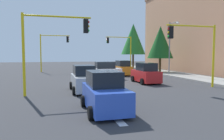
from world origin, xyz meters
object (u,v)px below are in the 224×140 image
(tree_roadside_far, at_px, (133,39))
(car_orange, at_px, (122,68))
(car_white, at_px, (104,71))
(traffic_signal_near_right, at_px, (52,38))
(car_red, at_px, (146,74))
(traffic_signal_far_left, at_px, (121,46))
(car_blue, at_px, (105,93))
(street_lamp_curbside, at_px, (171,42))
(traffic_signal_near_left, at_px, (195,43))
(tree_roadside_mid, at_px, (160,42))
(car_silver, at_px, (84,79))
(traffic_signal_far_right, at_px, (52,46))

(tree_roadside_far, distance_m, car_orange, 14.30)
(car_white, bearing_deg, traffic_signal_near_right, -34.35)
(car_red, bearing_deg, traffic_signal_near_right, -65.54)
(traffic_signal_far_left, height_order, tree_roadside_far, tree_roadside_far)
(tree_roadside_far, xyz_separation_m, car_white, (16.00, -9.70, -4.85))
(traffic_signal_far_left, relative_size, car_red, 1.51)
(car_orange, distance_m, car_blue, 18.27)
(car_orange, bearing_deg, street_lamp_curbside, 67.48)
(traffic_signal_near_left, relative_size, car_red, 1.35)
(tree_roadside_mid, xyz_separation_m, tree_roadside_far, (-10.00, -0.50, 1.14))
(car_red, relative_size, car_silver, 0.94)
(car_red, height_order, car_white, same)
(traffic_signal_near_left, height_order, car_silver, traffic_signal_near_left)
(traffic_signal_near_right, bearing_deg, car_red, 114.46)
(traffic_signal_far_right, distance_m, traffic_signal_near_right, 20.00)
(traffic_signal_near_left, xyz_separation_m, tree_roadside_mid, (-14.00, 4.37, 0.87))
(car_orange, relative_size, car_blue, 1.04)
(tree_roadside_far, bearing_deg, traffic_signal_far_right, -75.29)
(car_red, distance_m, car_orange, 8.06)
(car_red, bearing_deg, car_silver, -64.41)
(traffic_signal_near_right, distance_m, car_white, 10.15)
(street_lamp_curbside, bearing_deg, car_silver, -55.27)
(tree_roadside_far, bearing_deg, traffic_signal_far_left, -43.30)
(tree_roadside_mid, bearing_deg, car_red, -34.62)
(traffic_signal_near_right, relative_size, street_lamp_curbside, 0.79)
(traffic_signal_near_right, relative_size, tree_roadside_mid, 0.78)
(car_white, bearing_deg, car_orange, 138.69)
(car_orange, bearing_deg, car_white, -41.31)
(traffic_signal_far_left, relative_size, tree_roadside_mid, 0.84)
(traffic_signal_near_left, height_order, street_lamp_curbside, street_lamp_curbside)
(traffic_signal_far_right, height_order, traffic_signal_near_left, traffic_signal_far_right)
(traffic_signal_far_left, distance_m, car_white, 13.78)
(traffic_signal_near_right, distance_m, tree_roadside_mid, 21.03)
(traffic_signal_far_left, xyz_separation_m, tree_roadside_far, (-4.00, 3.77, 1.59))
(car_orange, bearing_deg, tree_roadside_mid, 106.43)
(traffic_signal_far_right, xyz_separation_m, car_silver, (19.12, 2.33, -3.28))
(traffic_signal_near_left, bearing_deg, car_white, -143.91)
(traffic_signal_far_left, height_order, car_orange, traffic_signal_far_left)
(traffic_signal_far_right, distance_m, tree_roadside_far, 15.83)
(car_white, distance_m, car_blue, 13.36)
(car_silver, bearing_deg, traffic_signal_far_right, -173.04)
(car_orange, bearing_deg, tree_roadside_far, 152.78)
(car_blue, bearing_deg, traffic_signal_near_left, 119.57)
(traffic_signal_near_left, distance_m, tree_roadside_far, 24.39)
(traffic_signal_far_left, bearing_deg, car_white, -26.31)
(tree_roadside_far, relative_size, car_blue, 2.27)
(tree_roadside_mid, relative_size, car_orange, 1.76)
(tree_roadside_far, bearing_deg, tree_roadside_mid, 2.86)
(car_red, xyz_separation_m, car_silver, (3.11, -6.49, 0.00))
(traffic_signal_near_left, xyz_separation_m, tree_roadside_far, (-24.00, 3.87, 2.01))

